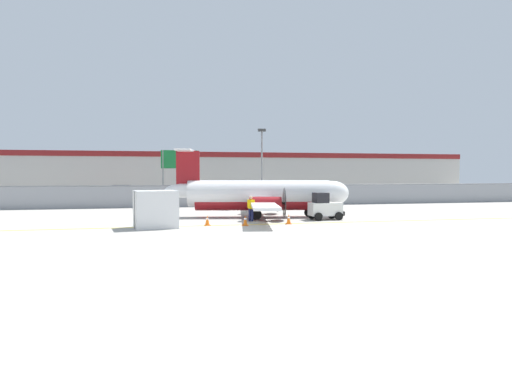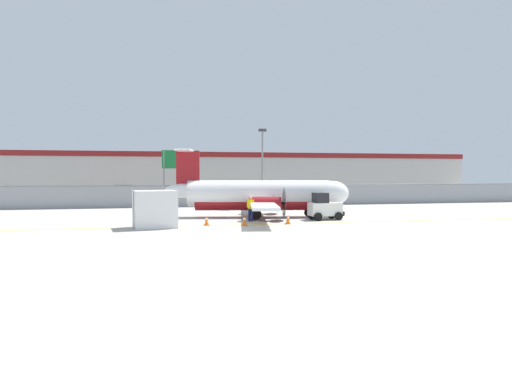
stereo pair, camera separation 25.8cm
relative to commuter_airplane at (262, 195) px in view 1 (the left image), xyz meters
name	(u,v)px [view 1 (the left image)]	position (x,y,z in m)	size (l,w,h in m)	color
ground_plane	(259,224)	(-1.30, -4.76, -1.60)	(140.00, 140.00, 0.01)	#ADA89E
perimeter_fence	(222,195)	(-1.30, 11.24, -0.49)	(98.00, 0.10, 2.10)	gray
parking_lot_strip	(209,199)	(-1.30, 22.74, -1.54)	(98.00, 17.00, 0.12)	#38383A
background_building	(195,173)	(-1.30, 41.23, 1.66)	(91.00, 8.10, 6.50)	beige
commuter_airplane	(262,195)	(0.00, 0.00, 0.00)	(13.63, 16.03, 4.92)	white
baggage_tug	(325,207)	(3.77, -2.87, -0.75)	(2.36, 1.44, 1.88)	silver
ground_crew_worker	(251,207)	(-1.43, -2.78, -0.65)	(0.49, 0.48, 1.70)	#191E4C
cargo_container	(156,209)	(-7.69, -5.12, -0.50)	(2.69, 2.35, 2.20)	silver
traffic_cone_near_left	(207,220)	(-4.58, -4.65, -1.29)	(0.36, 0.36, 0.64)	orange
traffic_cone_near_right	(289,219)	(0.54, -5.00, -1.29)	(0.36, 0.36, 0.64)	orange
traffic_cone_far_left	(327,211)	(5.33, 0.73, -1.29)	(0.36, 0.36, 0.64)	orange
traffic_cone_far_right	(245,221)	(-2.31, -5.22, -1.29)	(0.36, 0.36, 0.64)	orange
parked_car_0	(89,192)	(-15.62, 26.67, -0.71)	(4.37, 2.39, 1.58)	red
parked_car_1	(121,191)	(-12.02, 28.60, -0.71)	(4.35, 2.33, 1.58)	red
parked_car_2	(156,193)	(-7.61, 22.96, -0.71)	(4.36, 2.35, 1.58)	silver
parked_car_3	(200,194)	(-2.83, 17.79, -0.71)	(4.37, 2.39, 1.58)	#B28C19
parked_car_4	(230,194)	(0.59, 18.33, -0.71)	(4.33, 2.29, 1.58)	#B28C19
parked_car_5	(262,193)	(4.95, 20.70, -0.71)	(4.39, 2.43, 1.58)	slate
parked_car_6	(300,192)	(10.26, 22.59, -0.71)	(4.36, 2.36, 1.58)	gray
parked_car_7	(334,192)	(14.56, 21.64, -0.71)	(4.22, 2.05, 1.58)	black
apron_light_pole	(262,161)	(1.87, 8.01, 2.70)	(0.70, 0.30, 7.27)	slate
highway_sign	(179,164)	(-5.31, 13.19, 2.54)	(3.60, 0.14, 5.50)	slate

